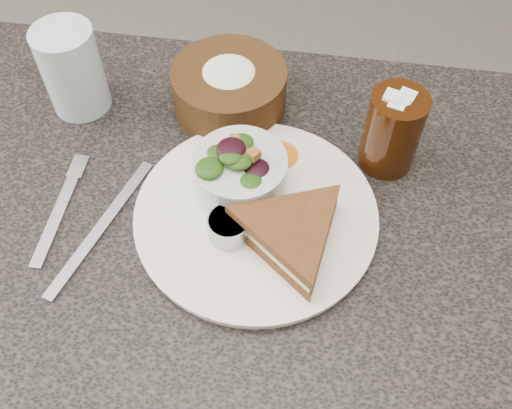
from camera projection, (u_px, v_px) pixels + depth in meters
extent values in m
plane|color=#5E5A58|center=(231.00, 400.00, 1.34)|extent=(6.00, 6.00, 0.00)
cube|color=black|center=(223.00, 338.00, 1.03)|extent=(1.00, 0.70, 0.75)
cylinder|color=silver|center=(256.00, 215.00, 0.73)|extent=(0.31, 0.31, 0.01)
cylinder|color=#9DA1A7|center=(229.00, 227.00, 0.69)|extent=(0.07, 0.07, 0.03)
cone|color=orange|center=(279.00, 149.00, 0.77)|extent=(0.08, 0.08, 0.02)
cube|color=#A4A4A6|center=(58.00, 214.00, 0.73)|extent=(0.02, 0.16, 0.00)
cube|color=gray|center=(102.00, 226.00, 0.72)|extent=(0.08, 0.22, 0.00)
cylinder|color=silver|center=(72.00, 70.00, 0.80)|extent=(0.10, 0.10, 0.13)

